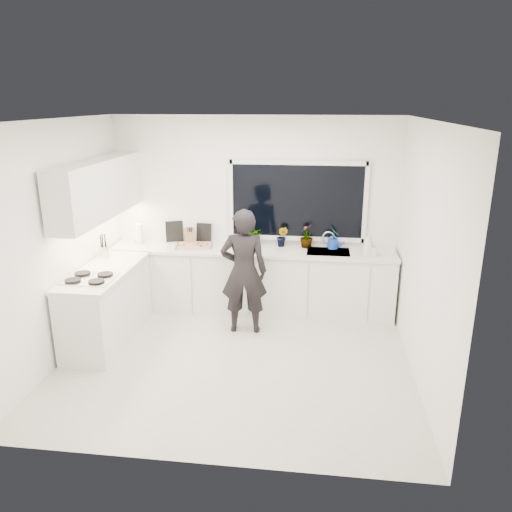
# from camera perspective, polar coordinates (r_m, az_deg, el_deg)

# --- Properties ---
(floor) EXTENTS (4.00, 3.50, 0.02)m
(floor) POSITION_cam_1_polar(r_m,az_deg,el_deg) (5.94, -2.37, -11.84)
(floor) COLOR beige
(floor) RESTS_ON ground
(wall_back) EXTENTS (4.00, 0.02, 2.70)m
(wall_back) POSITION_cam_1_polar(r_m,az_deg,el_deg) (7.09, -0.16, 4.88)
(wall_back) COLOR white
(wall_back) RESTS_ON ground
(wall_left) EXTENTS (0.02, 3.50, 2.70)m
(wall_left) POSITION_cam_1_polar(r_m,az_deg,el_deg) (6.07, -21.61, 1.46)
(wall_left) COLOR white
(wall_left) RESTS_ON ground
(wall_right) EXTENTS (0.02, 3.50, 2.70)m
(wall_right) POSITION_cam_1_polar(r_m,az_deg,el_deg) (5.45, 18.77, 0.03)
(wall_right) COLOR white
(wall_right) RESTS_ON ground
(ceiling) EXTENTS (4.00, 3.50, 0.02)m
(ceiling) POSITION_cam_1_polar(r_m,az_deg,el_deg) (5.18, -2.75, 15.39)
(ceiling) COLOR white
(ceiling) RESTS_ON wall_back
(window) EXTENTS (1.80, 0.02, 1.00)m
(window) POSITION_cam_1_polar(r_m,az_deg,el_deg) (6.97, 4.73, 6.27)
(window) COLOR black
(window) RESTS_ON wall_back
(base_cabinets_back) EXTENTS (3.92, 0.58, 0.88)m
(base_cabinets_back) POSITION_cam_1_polar(r_m,az_deg,el_deg) (7.06, -0.48, -2.90)
(base_cabinets_back) COLOR white
(base_cabinets_back) RESTS_ON floor
(base_cabinets_left) EXTENTS (0.58, 1.60, 0.88)m
(base_cabinets_left) POSITION_cam_1_polar(r_m,az_deg,el_deg) (6.50, -16.63, -5.49)
(base_cabinets_left) COLOR white
(base_cabinets_left) RESTS_ON floor
(countertop_back) EXTENTS (3.94, 0.62, 0.04)m
(countertop_back) POSITION_cam_1_polar(r_m,az_deg,el_deg) (6.90, -0.50, 0.65)
(countertop_back) COLOR silver
(countertop_back) RESTS_ON base_cabinets_back
(countertop_left) EXTENTS (0.62, 1.60, 0.04)m
(countertop_left) POSITION_cam_1_polar(r_m,az_deg,el_deg) (6.35, -16.99, -1.66)
(countertop_left) COLOR silver
(countertop_left) RESTS_ON base_cabinets_left
(upper_cabinets) EXTENTS (0.34, 2.10, 0.70)m
(upper_cabinets) POSITION_cam_1_polar(r_m,az_deg,el_deg) (6.48, -17.47, 7.38)
(upper_cabinets) COLOR white
(upper_cabinets) RESTS_ON wall_left
(sink) EXTENTS (0.58, 0.42, 0.14)m
(sink) POSITION_cam_1_polar(r_m,az_deg,el_deg) (6.86, 8.24, 0.11)
(sink) COLOR silver
(sink) RESTS_ON countertop_back
(faucet) EXTENTS (0.03, 0.03, 0.22)m
(faucet) POSITION_cam_1_polar(r_m,az_deg,el_deg) (7.01, 8.27, 1.85)
(faucet) COLOR silver
(faucet) RESTS_ON countertop_back
(stovetop) EXTENTS (0.56, 0.48, 0.03)m
(stovetop) POSITION_cam_1_polar(r_m,az_deg,el_deg) (6.04, -18.51, -2.40)
(stovetop) COLOR black
(stovetop) RESTS_ON countertop_left
(person) EXTENTS (0.63, 0.44, 1.63)m
(person) POSITION_cam_1_polar(r_m,az_deg,el_deg) (6.31, -1.40, -1.80)
(person) COLOR black
(person) RESTS_ON floor
(pizza_tray) EXTENTS (0.55, 0.44, 0.03)m
(pizza_tray) POSITION_cam_1_polar(r_m,az_deg,el_deg) (7.02, -7.04, 1.11)
(pizza_tray) COLOR silver
(pizza_tray) RESTS_ON countertop_back
(pizza) EXTENTS (0.50, 0.39, 0.01)m
(pizza) POSITION_cam_1_polar(r_m,az_deg,el_deg) (7.01, -7.05, 1.25)
(pizza) COLOR red
(pizza) RESTS_ON pizza_tray
(watering_can) EXTENTS (0.18, 0.18, 0.13)m
(watering_can) POSITION_cam_1_polar(r_m,az_deg,el_deg) (6.98, 8.78, 1.38)
(watering_can) COLOR #1439C1
(watering_can) RESTS_ON countertop_back
(paper_towel_roll) EXTENTS (0.15, 0.15, 0.26)m
(paper_towel_roll) POSITION_cam_1_polar(r_m,az_deg,el_deg) (7.35, -13.19, 2.46)
(paper_towel_roll) COLOR white
(paper_towel_roll) RESTS_ON countertop_back
(knife_block) EXTENTS (0.16, 0.14, 0.22)m
(knife_block) POSITION_cam_1_polar(r_m,az_deg,el_deg) (7.18, -7.57, 2.25)
(knife_block) COLOR #8D6542
(knife_block) RESTS_ON countertop_back
(utensil_crock) EXTENTS (0.14, 0.14, 0.16)m
(utensil_crock) POSITION_cam_1_polar(r_m,az_deg,el_deg) (6.78, -16.95, 0.45)
(utensil_crock) COLOR silver
(utensil_crock) RESTS_ON countertop_left
(picture_frame_large) EXTENTS (0.22, 0.04, 0.28)m
(picture_frame_large) POSITION_cam_1_polar(r_m,az_deg,el_deg) (7.22, -5.97, 2.64)
(picture_frame_large) COLOR black
(picture_frame_large) RESTS_ON countertop_back
(picture_frame_small) EXTENTS (0.24, 0.10, 0.30)m
(picture_frame_small) POSITION_cam_1_polar(r_m,az_deg,el_deg) (7.33, -9.31, 2.81)
(picture_frame_small) COLOR black
(picture_frame_small) RESTS_ON countertop_back
(herb_plants) EXTENTS (1.28, 0.23, 0.33)m
(herb_plants) POSITION_cam_1_polar(r_m,az_deg,el_deg) (6.97, 3.67, 2.22)
(herb_plants) COLOR #26662D
(herb_plants) RESTS_ON countertop_back
(soap_bottles) EXTENTS (0.20, 0.16, 0.33)m
(soap_bottles) POSITION_cam_1_polar(r_m,az_deg,el_deg) (6.70, 12.79, 1.18)
(soap_bottles) COLOR #D8BF66
(soap_bottles) RESTS_ON countertop_back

